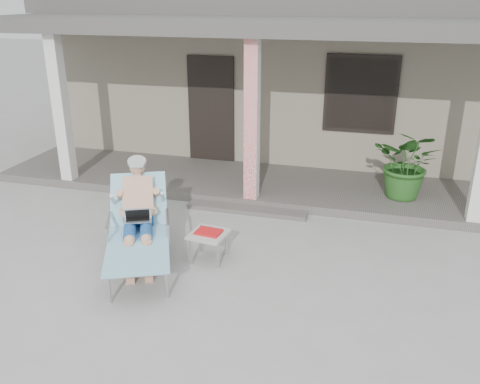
% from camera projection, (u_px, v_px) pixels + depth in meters
% --- Properties ---
extents(ground, '(60.00, 60.00, 0.00)m').
position_uv_depth(ground, '(212.00, 266.00, 6.75)').
color(ground, '#9E9E99').
rests_on(ground, ground).
extents(house, '(10.40, 5.40, 3.30)m').
position_uv_depth(house, '(297.00, 71.00, 11.97)').
color(house, gray).
rests_on(house, ground).
extents(porch_deck, '(10.00, 2.00, 0.15)m').
position_uv_depth(porch_deck, '(262.00, 184.00, 9.42)').
color(porch_deck, '#605B56').
rests_on(porch_deck, ground).
extents(porch_overhang, '(10.00, 2.30, 2.85)m').
position_uv_depth(porch_overhang, '(264.00, 32.00, 8.38)').
color(porch_overhang, silver).
rests_on(porch_overhang, porch_deck).
extents(porch_step, '(2.00, 0.30, 0.07)m').
position_uv_depth(porch_step, '(247.00, 210.00, 8.40)').
color(porch_step, '#605B56').
rests_on(porch_step, ground).
extents(lounger, '(1.50, 2.10, 1.32)m').
position_uv_depth(lounger, '(137.00, 204.00, 6.62)').
color(lounger, '#B7B7BC').
rests_on(lounger, ground).
extents(side_table, '(0.53, 0.53, 0.43)m').
position_uv_depth(side_table, '(209.00, 235.00, 6.79)').
color(side_table, '#B4B3AF').
rests_on(side_table, ground).
extents(potted_palm, '(1.32, 1.23, 1.20)m').
position_uv_depth(potted_palm, '(409.00, 164.00, 8.40)').
color(potted_palm, '#26591E').
rests_on(potted_palm, porch_deck).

